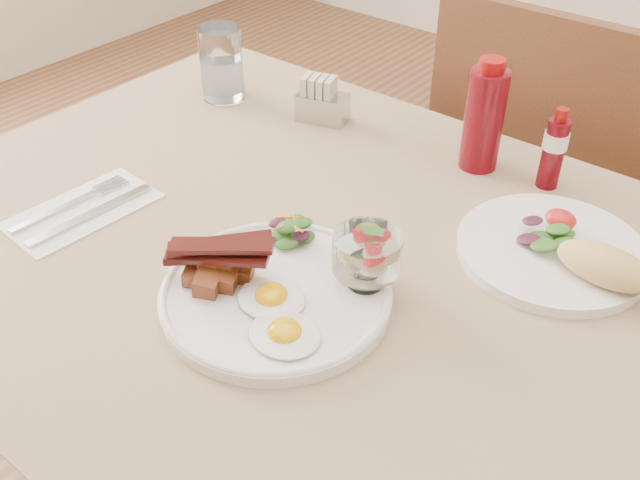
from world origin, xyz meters
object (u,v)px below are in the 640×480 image
at_px(hot_sauce_bottle, 554,149).
at_px(table, 349,317).
at_px(chair_far, 542,193).
at_px(ketchup_bottle, 484,118).
at_px(sugar_caddy, 321,102).
at_px(water_glass, 222,68).
at_px(fruit_cup, 367,253).
at_px(second_plate, 564,252).
at_px(main_plate, 276,295).

bearing_deg(hot_sauce_bottle, table, -108.24).
relative_size(chair_far, ketchup_bottle, 5.30).
relative_size(ketchup_bottle, sugar_caddy, 1.82).
height_order(hot_sauce_bottle, water_glass, water_glass).
relative_size(fruit_cup, hot_sauce_bottle, 0.66).
bearing_deg(water_glass, hot_sauce_bottle, 8.74).
xyz_separation_m(second_plate, hot_sauce_bottle, (-0.10, 0.16, 0.04)).
bearing_deg(sugar_caddy, second_plate, -31.09).
height_order(table, chair_far, chair_far).
bearing_deg(hot_sauce_bottle, fruit_cup, -100.46).
bearing_deg(fruit_cup, second_plate, 51.83).
bearing_deg(fruit_cup, main_plate, -133.77).
distance_m(main_plate, water_glass, 0.57).
relative_size(hot_sauce_bottle, sugar_caddy, 1.31).
relative_size(fruit_cup, ketchup_bottle, 0.48).
xyz_separation_m(table, sugar_caddy, (-0.28, 0.29, 0.12)).
distance_m(fruit_cup, hot_sauce_bottle, 0.37).
bearing_deg(fruit_cup, table, 146.21).
relative_size(main_plate, ketchup_bottle, 1.60).
bearing_deg(hot_sauce_bottle, water_glass, -171.26).
height_order(chair_far, water_glass, chair_far).
height_order(chair_far, ketchup_bottle, chair_far).
distance_m(sugar_caddy, water_glass, 0.20).
height_order(second_plate, ketchup_bottle, ketchup_bottle).
xyz_separation_m(ketchup_bottle, hot_sauce_bottle, (0.11, 0.01, -0.02)).
height_order(sugar_caddy, water_glass, water_glass).
height_order(table, second_plate, second_plate).
bearing_deg(water_glass, chair_far, 41.05).
bearing_deg(water_glass, ketchup_bottle, 8.98).
xyz_separation_m(second_plate, sugar_caddy, (-0.49, 0.11, 0.02)).
xyz_separation_m(main_plate, ketchup_bottle, (0.03, 0.43, 0.07)).
bearing_deg(main_plate, sugar_caddy, 122.07).
relative_size(chair_far, hot_sauce_bottle, 7.36).
distance_m(chair_far, sugar_caddy, 0.54).
distance_m(chair_far, second_plate, 0.58).
height_order(main_plate, hot_sauce_bottle, hot_sauce_bottle).
height_order(table, hot_sauce_bottle, hot_sauce_bottle).
xyz_separation_m(fruit_cup, ketchup_bottle, (-0.04, 0.35, 0.02)).
bearing_deg(chair_far, sugar_caddy, -127.07).
distance_m(main_plate, hot_sauce_bottle, 0.47).
xyz_separation_m(hot_sauce_bottle, water_glass, (-0.59, -0.09, -0.00)).
distance_m(second_plate, hot_sauce_bottle, 0.19).
height_order(main_plate, ketchup_bottle, ketchup_bottle).
height_order(ketchup_bottle, hot_sauce_bottle, ketchup_bottle).
bearing_deg(second_plate, ketchup_bottle, 144.52).
bearing_deg(fruit_cup, hot_sauce_bottle, 79.54).
distance_m(main_plate, second_plate, 0.37).
height_order(second_plate, water_glass, water_glass).
bearing_deg(hot_sauce_bottle, ketchup_bottle, -172.32).
bearing_deg(main_plate, table, 73.55).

